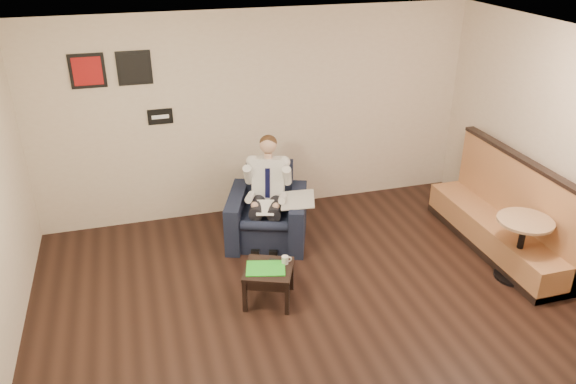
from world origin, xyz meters
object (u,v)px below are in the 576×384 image
object	(u,v)px
coffee_mug	(285,260)
smartphone	(275,260)
banquette	(500,206)
cafe_table	(519,249)
green_folder	(266,268)
seated_man	(266,199)
side_table	(269,284)
armchair	(267,207)

from	to	relation	value
coffee_mug	smartphone	world-z (taller)	coffee_mug
banquette	cafe_table	bearing A→B (deg)	-103.07
green_folder	banquette	size ratio (longest dim) A/B	0.18
cafe_table	green_folder	bearing A→B (deg)	172.50
green_folder	banquette	world-z (taller)	banquette
seated_man	side_table	bearing A→B (deg)	-83.11
seated_man	cafe_table	bearing A→B (deg)	-10.65
green_folder	smartphone	bearing A→B (deg)	43.44
coffee_mug	cafe_table	world-z (taller)	cafe_table
seated_man	coffee_mug	distance (m)	1.14
banquette	cafe_table	xyz separation A→B (m)	(-0.15, -0.64, -0.21)
side_table	smartphone	distance (m)	0.26
seated_man	coffee_mug	world-z (taller)	seated_man
coffee_mug	banquette	world-z (taller)	banquette
seated_man	side_table	size ratio (longest dim) A/B	2.55
side_table	cafe_table	bearing A→B (deg)	-7.71
seated_man	smartphone	bearing A→B (deg)	-79.30
smartphone	green_folder	bearing A→B (deg)	-103.96
side_table	coffee_mug	size ratio (longest dim) A/B	5.79
armchair	seated_man	bearing A→B (deg)	-90.00
seated_man	coffee_mug	size ratio (longest dim) A/B	14.76
armchair	seated_man	size ratio (longest dim) A/B	0.75
green_folder	seated_man	bearing A→B (deg)	75.41
banquette	side_table	bearing A→B (deg)	-175.36
smartphone	cafe_table	world-z (taller)	cafe_table
seated_man	banquette	size ratio (longest dim) A/B	0.55
green_folder	coffee_mug	size ratio (longest dim) A/B	4.74
seated_man	coffee_mug	bearing A→B (deg)	-73.75
side_table	banquette	bearing A→B (deg)	4.64
green_folder	cafe_table	bearing A→B (deg)	-7.50
seated_man	green_folder	xyz separation A→B (m)	(-0.30, -1.17, -0.23)
armchair	cafe_table	world-z (taller)	armchair
cafe_table	side_table	bearing A→B (deg)	172.29
side_table	smartphone	xyz separation A→B (m)	(0.10, 0.12, 0.21)
side_table	smartphone	bearing A→B (deg)	50.05
green_folder	cafe_table	world-z (taller)	cafe_table
armchair	coffee_mug	size ratio (longest dim) A/B	11.13
armchair	smartphone	size ratio (longest dim) A/B	7.55
seated_man	banquette	bearing A→B (deg)	1.71
banquette	green_folder	bearing A→B (deg)	-175.29
seated_man	banquette	distance (m)	2.90
green_folder	coffee_mug	bearing A→B (deg)	11.09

